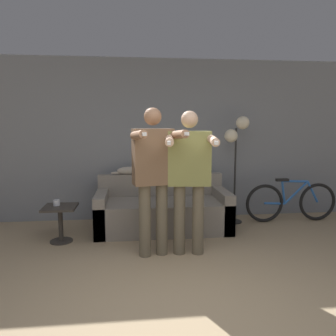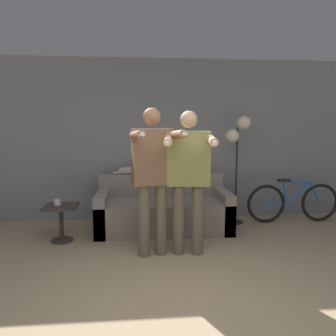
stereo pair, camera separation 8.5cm
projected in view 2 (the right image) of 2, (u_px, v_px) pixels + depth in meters
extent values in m
plane|color=tan|center=(183.00, 329.00, 2.51)|extent=(16.00, 16.00, 0.00)
cube|color=gray|center=(158.00, 140.00, 5.37)|extent=(10.00, 0.05, 2.60)
cube|color=gray|center=(164.00, 215.00, 4.86)|extent=(1.94, 0.89, 0.44)
cube|color=gray|center=(162.00, 184.00, 5.17)|extent=(1.94, 0.14, 0.34)
cube|color=gray|center=(103.00, 212.00, 4.77)|extent=(0.16, 0.89, 0.58)
cube|color=gray|center=(222.00, 209.00, 4.93)|extent=(0.16, 0.89, 0.58)
cylinder|color=#6B604C|center=(144.00, 221.00, 3.86)|extent=(0.14, 0.14, 0.86)
cylinder|color=#6B604C|center=(161.00, 219.00, 3.91)|extent=(0.14, 0.14, 0.86)
cube|color=brown|center=(152.00, 157.00, 3.78)|extent=(0.49, 0.30, 0.65)
sphere|color=#9E7051|center=(152.00, 117.00, 3.72)|extent=(0.20, 0.20, 0.20)
cylinder|color=#9E7051|center=(137.00, 135.00, 3.45)|extent=(0.18, 0.51, 0.12)
cube|color=white|center=(142.00, 134.00, 3.21)|extent=(0.06, 0.13, 0.04)
cylinder|color=#9E7051|center=(177.00, 135.00, 3.57)|extent=(0.18, 0.51, 0.12)
cube|color=white|center=(184.00, 134.00, 3.33)|extent=(0.06, 0.13, 0.04)
cylinder|color=#6B604C|center=(179.00, 220.00, 3.93)|extent=(0.14, 0.14, 0.85)
cylinder|color=#6B604C|center=(197.00, 220.00, 3.92)|extent=(0.14, 0.14, 0.85)
cube|color=#8C8E4C|center=(188.00, 158.00, 3.83)|extent=(0.52, 0.27, 0.63)
sphere|color=#D8AD8C|center=(189.00, 119.00, 3.76)|extent=(0.20, 0.20, 0.20)
cylinder|color=#D8AD8C|center=(168.00, 140.00, 3.55)|extent=(0.15, 0.51, 0.12)
cube|color=white|center=(167.00, 143.00, 3.31)|extent=(0.05, 0.13, 0.04)
cylinder|color=#D8AD8C|center=(211.00, 140.00, 3.54)|extent=(0.15, 0.51, 0.12)
cube|color=white|center=(214.00, 143.00, 3.30)|extent=(0.05, 0.13, 0.04)
ellipsoid|color=#B7AD9E|center=(129.00, 170.00, 5.10)|extent=(0.33, 0.11, 0.12)
sphere|color=#B7AD9E|center=(138.00, 168.00, 5.10)|extent=(0.10, 0.10, 0.10)
ellipsoid|color=#B7AD9E|center=(118.00, 173.00, 5.10)|extent=(0.18, 0.04, 0.04)
cone|color=#B7AD9E|center=(137.00, 165.00, 5.08)|extent=(0.03, 0.03, 0.03)
cone|color=#B7AD9E|center=(137.00, 165.00, 5.12)|extent=(0.03, 0.03, 0.03)
cylinder|color=black|center=(235.00, 222.00, 5.23)|extent=(0.25, 0.25, 0.02)
cylinder|color=black|center=(236.00, 176.00, 5.13)|extent=(0.03, 0.03, 1.50)
sphere|color=#F4E5C1|center=(244.00, 123.00, 5.03)|extent=(0.21, 0.21, 0.21)
sphere|color=#F4E5C1|center=(232.00, 136.00, 5.04)|extent=(0.21, 0.21, 0.21)
cylinder|color=#38332D|center=(62.00, 240.00, 4.41)|extent=(0.30, 0.30, 0.02)
cylinder|color=#38332D|center=(61.00, 224.00, 4.38)|extent=(0.06, 0.06, 0.46)
cube|color=#38332D|center=(61.00, 207.00, 4.34)|extent=(0.42, 0.42, 0.03)
cylinder|color=silver|center=(57.00, 202.00, 4.38)|extent=(0.09, 0.09, 0.08)
torus|color=black|center=(320.00, 203.00, 5.26)|extent=(0.62, 0.05, 0.62)
torus|color=black|center=(266.00, 204.00, 5.18)|extent=(0.62, 0.05, 0.62)
cylinder|color=blue|center=(298.00, 193.00, 5.21)|extent=(0.39, 0.04, 0.38)
cylinder|color=blue|center=(285.00, 193.00, 5.19)|extent=(0.10, 0.04, 0.37)
cylinder|color=blue|center=(297.00, 182.00, 5.18)|extent=(0.43, 0.04, 0.05)
cylinder|color=blue|center=(276.00, 204.00, 5.20)|extent=(0.34, 0.04, 0.05)
cylinder|color=blue|center=(315.00, 192.00, 5.23)|extent=(0.22, 0.04, 0.36)
cube|color=black|center=(284.00, 180.00, 5.15)|extent=(0.20, 0.07, 0.04)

